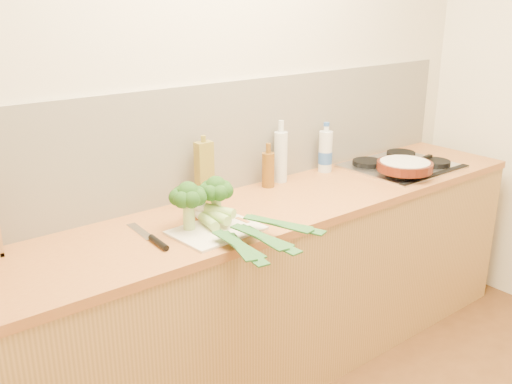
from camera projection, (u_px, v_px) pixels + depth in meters
room_shell at (225, 138)px, 2.77m from camera, size 3.50×3.50×3.50m
counter at (262, 292)px, 2.79m from camera, size 3.20×0.62×0.90m
gas_hob at (402, 165)px, 3.24m from camera, size 0.58×0.50×0.04m
chopping_board at (216, 230)px, 2.35m from camera, size 0.37×0.29×0.01m
broccoli_left at (188, 197)px, 2.31m from camera, size 0.15×0.16×0.20m
broccoli_right at (216, 190)px, 2.41m from camera, size 0.15×0.15×0.19m
leek_front at (217, 228)px, 2.30m from camera, size 0.17×0.63×0.04m
leek_mid at (229, 221)px, 2.32m from camera, size 0.11×0.67×0.04m
leek_back at (236, 214)px, 2.35m from camera, size 0.27×0.63×0.04m
chefs_knife at (154, 240)px, 2.25m from camera, size 0.05×0.34×0.02m
skillet at (405, 166)px, 3.04m from camera, size 0.43×0.29×0.05m
oil_tin at (204, 172)px, 2.64m from camera, size 0.08×0.05×0.32m
glass_bottle at (281, 156)px, 2.95m from camera, size 0.07×0.07×0.32m
amber_bottle at (268, 169)px, 2.88m from camera, size 0.06×0.06×0.23m
water_bottle at (325, 153)px, 3.13m from camera, size 0.08×0.08×0.26m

